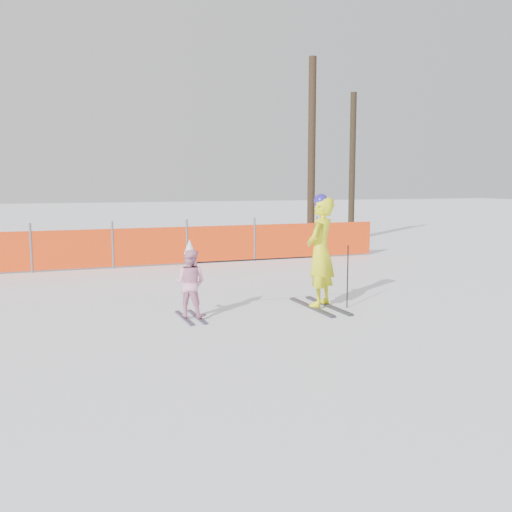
{
  "coord_description": "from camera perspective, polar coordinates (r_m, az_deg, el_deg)",
  "views": [
    {
      "loc": [
        -3.51,
        -8.46,
        2.23
      ],
      "look_at": [
        0.0,
        0.5,
        1.0
      ],
      "focal_mm": 40.0,
      "sensor_mm": 36.0,
      "label": 1
    }
  ],
  "objects": [
    {
      "name": "ground",
      "position": [
        9.43,
        1.12,
        -6.4
      ],
      "size": [
        120.0,
        120.0,
        0.0
      ],
      "primitive_type": "plane",
      "color": "white",
      "rests_on": "ground"
    },
    {
      "name": "adult",
      "position": [
        10.25,
        6.46,
        0.48
      ],
      "size": [
        0.85,
        1.65,
        2.05
      ],
      "color": "black",
      "rests_on": "ground"
    },
    {
      "name": "child",
      "position": [
        9.48,
        -6.6,
        -2.65
      ],
      "size": [
        0.7,
        1.04,
        1.32
      ],
      "color": "black",
      "rests_on": "ground"
    },
    {
      "name": "ski_poles",
      "position": [
        9.95,
        3.4,
        -0.97
      ],
      "size": [
        2.73,
        0.26,
        1.13
      ],
      "color": "black",
      "rests_on": "ground"
    },
    {
      "name": "safety_fence",
      "position": [
        15.42,
        -14.65,
        0.81
      ],
      "size": [
        15.9,
        0.06,
        1.25
      ],
      "color": "#595960",
      "rests_on": "ground"
    },
    {
      "name": "tree_trunks",
      "position": [
        21.3,
        7.38,
        9.55
      ],
      "size": [
        2.8,
        1.78,
        6.53
      ],
      "color": "black",
      "rests_on": "ground"
    }
  ]
}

